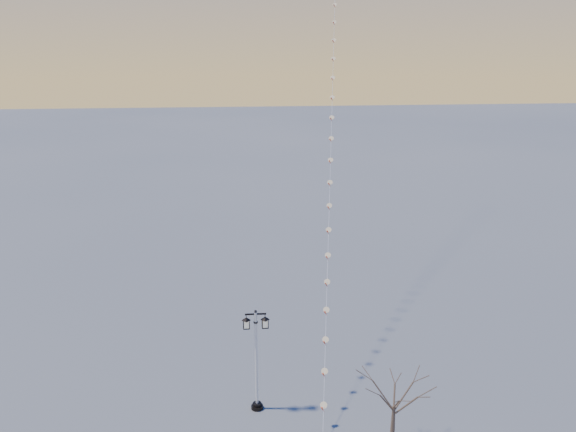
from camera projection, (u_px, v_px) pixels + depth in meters
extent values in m
cylinder|color=black|center=(257.00, 407.00, 28.75)|extent=(0.59, 0.59, 0.17)
cylinder|color=black|center=(257.00, 404.00, 28.71)|extent=(0.42, 0.42, 0.15)
cylinder|color=silver|center=(256.00, 358.00, 27.99)|extent=(0.14, 0.14, 4.95)
cylinder|color=black|center=(256.00, 322.00, 27.45)|extent=(0.21, 0.21, 0.06)
cube|color=black|center=(256.00, 314.00, 27.33)|extent=(1.00, 0.08, 0.06)
sphere|color=black|center=(256.00, 312.00, 27.30)|extent=(0.15, 0.15, 0.15)
pyramid|color=black|center=(246.00, 318.00, 27.34)|extent=(0.46, 0.46, 0.15)
cube|color=beige|center=(246.00, 324.00, 27.43)|extent=(0.27, 0.27, 0.36)
cube|color=black|center=(246.00, 328.00, 27.49)|extent=(0.32, 0.32, 0.04)
pyramid|color=black|center=(265.00, 317.00, 27.41)|extent=(0.46, 0.46, 0.15)
cube|color=beige|center=(265.00, 323.00, 27.50)|extent=(0.27, 0.27, 0.36)
cube|color=black|center=(265.00, 327.00, 27.56)|extent=(0.32, 0.32, 0.04)
cone|color=brown|center=(393.00, 427.00, 25.72)|extent=(0.25, 0.25, 2.10)
cone|color=#F13B19|center=(334.00, 38.00, 40.47)|extent=(0.08, 0.08, 0.30)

